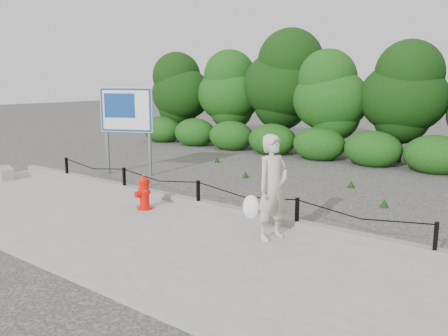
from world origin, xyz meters
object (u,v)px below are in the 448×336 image
at_px(fire_hydrant, 144,193).
at_px(concrete_block, 6,173).
at_px(advertising_sign, 126,114).
at_px(pedestrian, 271,189).

distance_m(fire_hydrant, concrete_block, 5.58).
xyz_separation_m(fire_hydrant, concrete_block, (-5.57, -0.22, -0.21)).
height_order(fire_hydrant, advertising_sign, advertising_sign).
height_order(fire_hydrant, pedestrian, pedestrian).
height_order(fire_hydrant, concrete_block, fire_hydrant).
height_order(pedestrian, advertising_sign, advertising_sign).
distance_m(fire_hydrant, pedestrian, 3.29).
xyz_separation_m(pedestrian, concrete_block, (-8.82, -0.28, -0.76)).
distance_m(pedestrian, concrete_block, 8.85).
bearing_deg(advertising_sign, concrete_block, -152.61).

